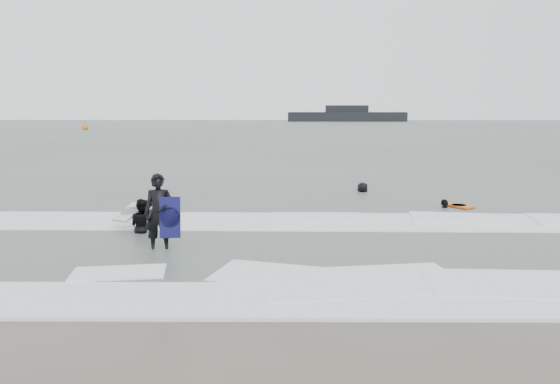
{
  "coord_description": "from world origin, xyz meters",
  "views": [
    {
      "loc": [
        0.35,
        -9.72,
        3.34
      ],
      "look_at": [
        0.0,
        5.0,
        1.1
      ],
      "focal_mm": 35.0,
      "sensor_mm": 36.0,
      "label": 1
    }
  ],
  "objects_px": {
    "surfer_centre": "(160,252)",
    "surfer_wading": "(143,234)",
    "surfer_right_far": "(362,193)",
    "surfer_right_near": "(445,209)",
    "vessel_horizon": "(347,116)",
    "surfer_breaker": "(156,217)",
    "buoy": "(85,128)"
  },
  "relations": [
    {
      "from": "surfer_centre",
      "to": "surfer_wading",
      "type": "bearing_deg",
      "value": 111.69
    },
    {
      "from": "surfer_right_far",
      "to": "surfer_right_near",
      "type": "bearing_deg",
      "value": 94.49
    },
    {
      "from": "surfer_right_far",
      "to": "vessel_horizon",
      "type": "height_order",
      "value": "vessel_horizon"
    },
    {
      "from": "surfer_breaker",
      "to": "surfer_right_far",
      "type": "height_order",
      "value": "surfer_right_far"
    },
    {
      "from": "surfer_wading",
      "to": "surfer_right_far",
      "type": "xyz_separation_m",
      "value": [
        6.87,
        7.41,
        0.0
      ]
    },
    {
      "from": "surfer_breaker",
      "to": "surfer_wading",
      "type": "bearing_deg",
      "value": -132.99
    },
    {
      "from": "vessel_horizon",
      "to": "buoy",
      "type": "bearing_deg",
      "value": -127.3
    },
    {
      "from": "surfer_wading",
      "to": "surfer_breaker",
      "type": "relative_size",
      "value": 0.96
    },
    {
      "from": "surfer_centre",
      "to": "surfer_wading",
      "type": "height_order",
      "value": "surfer_centre"
    },
    {
      "from": "surfer_wading",
      "to": "surfer_breaker",
      "type": "bearing_deg",
      "value": -55.22
    },
    {
      "from": "buoy",
      "to": "surfer_breaker",
      "type": "bearing_deg",
      "value": -67.62
    },
    {
      "from": "surfer_wading",
      "to": "vessel_horizon",
      "type": "xyz_separation_m",
      "value": [
        18.72,
        136.67,
        1.62
      ]
    },
    {
      "from": "surfer_right_near",
      "to": "buoy",
      "type": "relative_size",
      "value": 0.91
    },
    {
      "from": "surfer_centre",
      "to": "vessel_horizon",
      "type": "relative_size",
      "value": 0.06
    },
    {
      "from": "surfer_wading",
      "to": "buoy",
      "type": "relative_size",
      "value": 0.92
    },
    {
      "from": "surfer_right_far",
      "to": "buoy",
      "type": "distance_m",
      "value": 75.35
    },
    {
      "from": "surfer_right_far",
      "to": "vessel_horizon",
      "type": "bearing_deg",
      "value": -123.98
    },
    {
      "from": "surfer_centre",
      "to": "buoy",
      "type": "distance_m",
      "value": 81.18
    },
    {
      "from": "buoy",
      "to": "surfer_wading",
      "type": "bearing_deg",
      "value": -68.11
    },
    {
      "from": "surfer_breaker",
      "to": "surfer_right_far",
      "type": "relative_size",
      "value": 0.99
    },
    {
      "from": "surfer_breaker",
      "to": "vessel_horizon",
      "type": "relative_size",
      "value": 0.05
    },
    {
      "from": "surfer_breaker",
      "to": "surfer_right_far",
      "type": "distance_m",
      "value": 8.74
    },
    {
      "from": "surfer_centre",
      "to": "surfer_wading",
      "type": "distance_m",
      "value": 2.08
    },
    {
      "from": "vessel_horizon",
      "to": "surfer_right_far",
      "type": "bearing_deg",
      "value": -95.23
    },
    {
      "from": "surfer_wading",
      "to": "surfer_right_far",
      "type": "distance_m",
      "value": 10.11
    },
    {
      "from": "surfer_breaker",
      "to": "vessel_horizon",
      "type": "xyz_separation_m",
      "value": [
        18.91,
        134.4,
        1.62
      ]
    },
    {
      "from": "surfer_wading",
      "to": "surfer_right_far",
      "type": "relative_size",
      "value": 0.96
    },
    {
      "from": "surfer_right_near",
      "to": "surfer_centre",
      "type": "bearing_deg",
      "value": 8.85
    },
    {
      "from": "surfer_wading",
      "to": "vessel_horizon",
      "type": "bearing_deg",
      "value": -67.99
    },
    {
      "from": "surfer_centre",
      "to": "vessel_horizon",
      "type": "distance_m",
      "value": 139.67
    },
    {
      "from": "surfer_breaker",
      "to": "buoy",
      "type": "relative_size",
      "value": 0.95
    },
    {
      "from": "surfer_breaker",
      "to": "surfer_right_near",
      "type": "relative_size",
      "value": 1.05
    }
  ]
}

